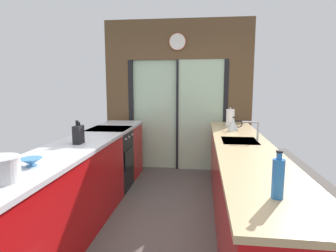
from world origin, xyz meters
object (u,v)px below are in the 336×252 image
(kettle, at_px, (233,124))
(paper_towel_roll, at_px, (230,118))
(soap_bottle, at_px, (278,178))
(oven_range, at_px, (110,159))
(mixing_bowl, at_px, (31,162))
(knife_block, at_px, (78,134))

(kettle, xyz_separation_m, paper_towel_roll, (-0.00, 0.47, 0.04))
(soap_bottle, xyz_separation_m, paper_towel_roll, (0.00, 2.91, 0.01))
(oven_range, distance_m, mixing_bowl, 2.03)
(knife_block, height_order, kettle, knife_block)
(mixing_bowl, bearing_deg, knife_block, 90.00)
(knife_block, bearing_deg, paper_towel_roll, 41.98)
(soap_bottle, bearing_deg, paper_towel_roll, 90.00)
(knife_block, bearing_deg, kettle, 32.50)
(oven_range, distance_m, knife_block, 1.23)
(mixing_bowl, height_order, soap_bottle, soap_bottle)
(soap_bottle, relative_size, paper_towel_roll, 0.98)
(knife_block, height_order, paper_towel_roll, paper_towel_roll)
(knife_block, bearing_deg, soap_bottle, -36.38)
(kettle, bearing_deg, oven_range, -178.55)
(mixing_bowl, relative_size, kettle, 0.72)
(oven_range, xyz_separation_m, soap_bottle, (1.80, -2.40, 0.59))
(oven_range, xyz_separation_m, mixing_bowl, (0.02, -1.97, 0.50))
(paper_towel_roll, bearing_deg, oven_range, -164.12)
(kettle, bearing_deg, knife_block, -147.50)
(knife_block, distance_m, paper_towel_roll, 2.39)
(mixing_bowl, height_order, paper_towel_roll, paper_towel_roll)
(paper_towel_roll, bearing_deg, kettle, -89.74)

